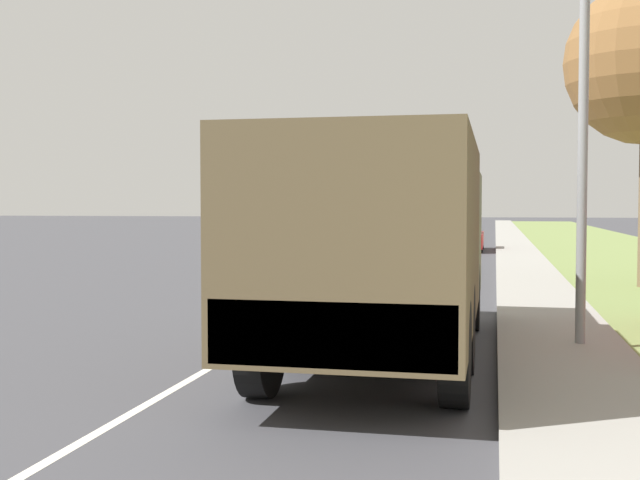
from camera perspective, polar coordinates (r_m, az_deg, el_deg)
ground_plane at (r=39.93m, az=7.22°, el=-0.46°), size 180.00×180.00×0.00m
lane_centre_stripe at (r=39.93m, az=7.22°, el=-0.46°), size 0.12×120.00×0.00m
sidewalk_right at (r=39.78m, az=13.69°, el=-0.44°), size 1.80×120.00×0.12m
grass_strip_right at (r=40.13m, az=19.98°, el=-0.57°), size 7.00×120.00×0.02m
military_truck at (r=10.79m, az=4.71°, el=0.06°), size 2.39×7.79×2.86m
car_nearest_ahead at (r=25.31m, az=0.34°, el=-0.48°), size 1.71×4.14×1.70m
car_second_ahead at (r=36.74m, az=10.06°, el=0.29°), size 1.90×4.65×1.46m
lamp_post at (r=12.25m, az=17.43°, el=15.83°), size 1.69×0.24×8.23m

